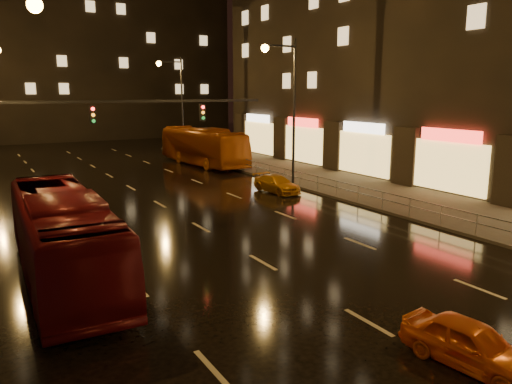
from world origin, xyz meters
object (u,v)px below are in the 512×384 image
at_px(taxi_near, 471,344).
at_px(taxi_far, 277,184).
at_px(bus_red, 63,236).
at_px(bus_curb, 203,146).

distance_m(taxi_near, taxi_far, 21.89).
relative_size(bus_red, taxi_near, 3.31).
relative_size(bus_red, bus_curb, 0.93).
relative_size(bus_curb, taxi_far, 3.14).
bearing_deg(bus_red, taxi_far, 33.91).
bearing_deg(bus_red, taxi_near, -54.33).
bearing_deg(bus_red, bus_curb, 57.50).
bearing_deg(bus_curb, taxi_near, -107.12).
xyz_separation_m(bus_red, taxi_near, (7.50, -11.06, -1.00)).
height_order(bus_curb, taxi_far, bus_curb).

